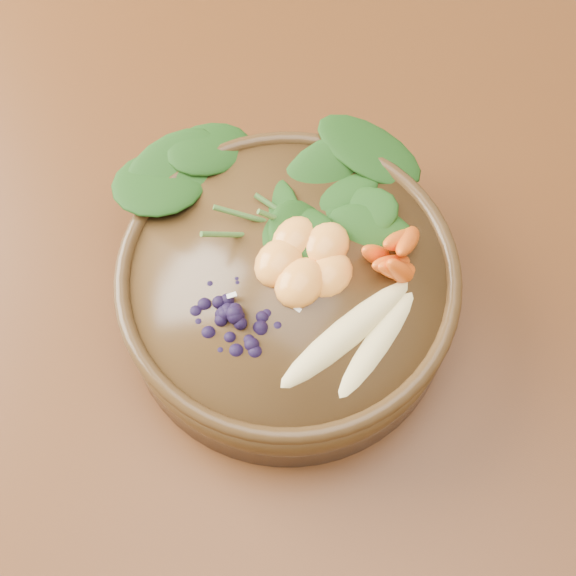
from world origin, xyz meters
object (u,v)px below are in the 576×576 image
stoneware_bowl (288,293)px  mandarin_cluster (306,253)px  kale_heap (305,184)px  banana_halves (363,332)px  carrot_cluster (404,235)px  blueberry_pile (234,309)px  dining_table (455,409)px

stoneware_bowl → mandarin_cluster: bearing=70.3°
stoneware_bowl → kale_heap: bearing=113.5°
banana_halves → carrot_cluster: bearing=113.1°
mandarin_cluster → blueberry_pile: size_ratio=0.69×
dining_table → stoneware_bowl: size_ratio=5.79×
mandarin_cluster → carrot_cluster: bearing=36.9°
stoneware_bowl → banana_halves: (0.08, -0.01, 0.05)m
dining_table → kale_heap: kale_heap is taller
stoneware_bowl → kale_heap: 0.09m
kale_heap → carrot_cluster: 0.10m
mandarin_cluster → stoneware_bowl: bearing=-109.7°
carrot_cluster → blueberry_pile: (-0.08, -0.12, -0.02)m
carrot_cluster → stoneware_bowl: bearing=-123.7°
carrot_cluster → banana_halves: size_ratio=0.51×
dining_table → stoneware_bowl: stoneware_bowl is taller
kale_heap → banana_halves: 0.13m
dining_table → carrot_cluster: carrot_cluster is taller
dining_table → blueberry_pile: size_ratio=12.53×
stoneware_bowl → mandarin_cluster: mandarin_cluster is taller
carrot_cluster → blueberry_pile: carrot_cluster is taller
banana_halves → mandarin_cluster: mandarin_cluster is taller
stoneware_bowl → blueberry_pile: (-0.01, -0.06, 0.06)m
kale_heap → blueberry_pile: bearing=-81.5°
mandarin_cluster → dining_table: bearing=8.5°
carrot_cluster → banana_halves: 0.08m
kale_heap → banana_halves: (0.11, -0.08, -0.01)m
stoneware_bowl → banana_halves: size_ratio=1.84×
banana_halves → blueberry_pile: 0.10m
dining_table → mandarin_cluster: (-0.16, -0.02, 0.18)m
banana_halves → blueberry_pile: (-0.09, -0.04, 0.01)m
dining_table → carrot_cluster: 0.23m
stoneware_bowl → mandarin_cluster: 0.06m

